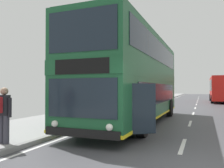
# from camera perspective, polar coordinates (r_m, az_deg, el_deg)

# --- Properties ---
(double_decker_bus_main) EXTENTS (3.24, 11.02, 4.28)m
(double_decker_bus_main) POSITION_cam_1_polar(r_m,az_deg,el_deg) (11.73, 5.60, 1.47)
(double_decker_bus_main) COLOR #19512D
(double_decker_bus_main) RESTS_ON ground
(background_bus_far_lane) EXTENTS (2.67, 10.10, 3.15)m
(background_bus_far_lane) POSITION_cam_1_polar(r_m,az_deg,el_deg) (32.53, 25.16, -1.00)
(background_bus_far_lane) COLOR red
(background_bus_far_lane) RESTS_ON ground
(pedestrian_with_backpack) EXTENTS (0.54, 0.53, 1.61)m
(pedestrian_with_backpack) POSITION_cam_1_polar(r_m,az_deg,el_deg) (7.37, -25.13, -6.00)
(pedestrian_with_backpack) COLOR #383842
(pedestrian_with_backpack) RESTS_ON ground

